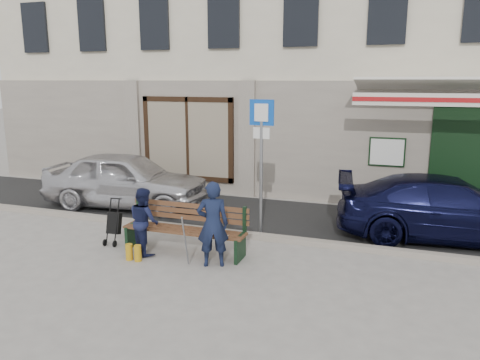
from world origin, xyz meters
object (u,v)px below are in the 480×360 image
at_px(car_silver, 126,180).
at_px(car_navy, 448,209).
at_px(bench, 182,229).
at_px(parking_sign, 261,144).
at_px(woman, 144,221).
at_px(stroller, 114,224).
at_px(man, 213,224).

height_order(car_silver, car_navy, car_silver).
bearing_deg(bench, parking_sign, 55.80).
distance_m(parking_sign, woman, 2.84).
bearing_deg(parking_sign, stroller, -143.56).
xyz_separation_m(bench, woman, (-0.65, -0.27, 0.18)).
relative_size(man, woman, 1.20).
relative_size(bench, woman, 1.89).
relative_size(parking_sign, stroller, 3.10).
relative_size(bench, stroller, 2.62).
xyz_separation_m(car_navy, bench, (-4.80, -2.48, -0.19)).
relative_size(man, stroller, 1.67).
height_order(car_silver, woman, car_silver).
bearing_deg(parking_sign, bench, -119.52).
relative_size(car_silver, stroller, 4.61).
relative_size(parking_sign, man, 1.85).
bearing_deg(car_silver, parking_sign, -108.22).
bearing_deg(car_silver, stroller, -157.88).
bearing_deg(man, woman, -28.75).
bearing_deg(woman, stroller, 19.64).
distance_m(car_silver, bench, 3.74).
bearing_deg(car_silver, man, -133.99).
bearing_deg(man, car_navy, -167.50).
bearing_deg(woman, car_silver, -15.85).
distance_m(car_navy, woman, 6.11).
height_order(car_silver, bench, car_silver).
bearing_deg(car_navy, stroller, 104.49).
xyz_separation_m(car_silver, man, (3.59, -2.87, 0.05)).
bearing_deg(bench, car_silver, 138.53).
bearing_deg(car_silver, car_navy, -95.20).
distance_m(parking_sign, bench, 2.40).
relative_size(bench, man, 1.57).
distance_m(car_silver, car_navy, 7.59).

